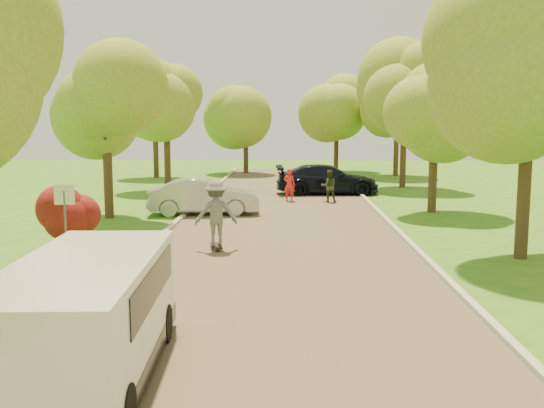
# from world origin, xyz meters

# --- Properties ---
(ground) EXTENTS (100.00, 100.00, 0.00)m
(ground) POSITION_xyz_m (0.00, 0.00, 0.00)
(ground) COLOR #2B6B19
(ground) RESTS_ON ground
(road) EXTENTS (8.00, 60.00, 0.01)m
(road) POSITION_xyz_m (0.00, 8.00, 0.01)
(road) COLOR #4C4438
(road) RESTS_ON ground
(curb_left) EXTENTS (0.18, 60.00, 0.12)m
(curb_left) POSITION_xyz_m (-4.05, 8.00, 0.06)
(curb_left) COLOR #B2AD9E
(curb_left) RESTS_ON ground
(curb_right) EXTENTS (0.18, 60.00, 0.12)m
(curb_right) POSITION_xyz_m (4.05, 8.00, 0.06)
(curb_right) COLOR #B2AD9E
(curb_right) RESTS_ON ground
(street_sign) EXTENTS (0.55, 0.06, 2.17)m
(street_sign) POSITION_xyz_m (-5.80, 4.00, 1.56)
(street_sign) COLOR #59595E
(street_sign) RESTS_ON ground
(red_shrub) EXTENTS (1.70, 1.70, 1.95)m
(red_shrub) POSITION_xyz_m (-6.30, 5.50, 1.10)
(red_shrub) COLOR #382619
(red_shrub) RESTS_ON ground
(tree_l_midb) EXTENTS (4.30, 4.20, 6.62)m
(tree_l_midb) POSITION_xyz_m (-6.81, 12.00, 4.59)
(tree_l_midb) COLOR #382619
(tree_l_midb) RESTS_ON ground
(tree_l_far) EXTENTS (4.92, 4.80, 7.79)m
(tree_l_far) POSITION_xyz_m (-6.39, 22.00, 5.47)
(tree_l_far) COLOR #382619
(tree_l_far) RESTS_ON ground
(tree_r_mida) EXTENTS (5.13, 5.00, 7.95)m
(tree_r_mida) POSITION_xyz_m (7.02, 5.00, 5.54)
(tree_r_mida) COLOR #382619
(tree_r_mida) RESTS_ON ground
(tree_r_midb) EXTENTS (4.51, 4.40, 7.01)m
(tree_r_midb) POSITION_xyz_m (6.60, 14.00, 4.88)
(tree_r_midb) COLOR #382619
(tree_r_midb) RESTS_ON ground
(tree_r_far) EXTENTS (5.33, 5.20, 8.34)m
(tree_r_far) POSITION_xyz_m (7.23, 24.00, 5.83)
(tree_r_far) COLOR #382619
(tree_r_far) RESTS_ON ground
(tree_bg_a) EXTENTS (5.12, 5.00, 7.72)m
(tree_bg_a) POSITION_xyz_m (-8.78, 30.00, 5.31)
(tree_bg_a) COLOR #382619
(tree_bg_a) RESTS_ON ground
(tree_bg_b) EXTENTS (5.12, 5.00, 7.95)m
(tree_bg_b) POSITION_xyz_m (8.22, 32.00, 5.54)
(tree_bg_b) COLOR #382619
(tree_bg_b) RESTS_ON ground
(tree_bg_c) EXTENTS (4.92, 4.80, 7.33)m
(tree_bg_c) POSITION_xyz_m (-2.79, 34.00, 5.02)
(tree_bg_c) COLOR #382619
(tree_bg_c) RESTS_ON ground
(tree_bg_d) EXTENTS (5.12, 5.00, 7.72)m
(tree_bg_d) POSITION_xyz_m (4.22, 36.00, 5.31)
(tree_bg_d) COLOR #382619
(tree_bg_d) RESTS_ON ground
(minivan) EXTENTS (2.18, 5.03, 1.84)m
(minivan) POSITION_xyz_m (-2.75, -3.45, 0.97)
(minivan) COLOR white
(minivan) RESTS_ON ground
(silver_sedan) EXTENTS (4.69, 1.98, 1.51)m
(silver_sedan) POSITION_xyz_m (-3.30, 13.00, 0.75)
(silver_sedan) COLOR #AEAFB3
(silver_sedan) RESTS_ON ground
(dark_sedan) EXTENTS (5.58, 2.53, 1.59)m
(dark_sedan) POSITION_xyz_m (2.30, 20.43, 0.79)
(dark_sedan) COLOR black
(dark_sedan) RESTS_ON ground
(longboard) EXTENTS (0.51, 1.05, 0.12)m
(longboard) POSITION_xyz_m (-1.96, 5.96, 0.11)
(longboard) COLOR black
(longboard) RESTS_ON ground
(skateboarder) EXTENTS (1.41, 1.01, 1.97)m
(skateboarder) POSITION_xyz_m (-1.96, 5.96, 1.11)
(skateboarder) COLOR slate
(skateboarder) RESTS_ON longboard
(person_striped) EXTENTS (0.68, 0.57, 1.59)m
(person_striped) POSITION_xyz_m (0.28, 17.42, 0.80)
(person_striped) COLOR red
(person_striped) RESTS_ON ground
(person_olive) EXTENTS (0.82, 0.68, 1.56)m
(person_olive) POSITION_xyz_m (2.18, 17.07, 0.78)
(person_olive) COLOR #2E3620
(person_olive) RESTS_ON ground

